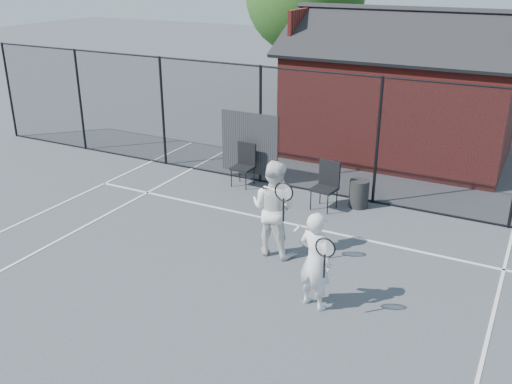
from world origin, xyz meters
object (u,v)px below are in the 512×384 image
at_px(player_front, 315,261).
at_px(chair_right, 324,187).
at_px(waste_bin, 359,194).
at_px(clubhouse, 401,100).
at_px(player_back, 274,208).
at_px(chair_left, 243,166).

relative_size(player_front, chair_right, 1.54).
bearing_deg(chair_right, waste_bin, 44.49).
relative_size(clubhouse, player_back, 3.42).
xyz_separation_m(clubhouse, chair_right, (-0.39, -4.90, -1.06)).
bearing_deg(chair_left, waste_bin, 2.17).
distance_m(clubhouse, chair_right, 5.03).
distance_m(player_front, waste_bin, 4.41).
relative_size(clubhouse, player_front, 3.86).
bearing_deg(waste_bin, chair_left, -178.85).
bearing_deg(waste_bin, chair_right, -143.23).
distance_m(player_front, player_back, 1.97).
distance_m(chair_left, chair_right, 2.41).
distance_m(player_back, chair_left, 3.72).
bearing_deg(clubhouse, chair_right, -94.59).
distance_m(clubhouse, waste_bin, 4.59).
xyz_separation_m(player_back, chair_left, (-2.28, 2.90, -0.42)).
height_order(chair_left, waste_bin, chair_left).
height_order(player_back, chair_left, player_back).
xyz_separation_m(player_front, chair_right, (-1.32, 3.83, -0.30)).
height_order(clubhouse, player_back, clubhouse).
relative_size(clubhouse, waste_bin, 9.94).
bearing_deg(clubhouse, player_back, -93.74).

